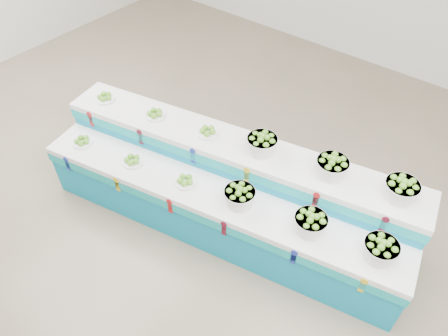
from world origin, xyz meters
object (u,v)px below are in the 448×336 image
(basket_upper_right, at_px, (401,189))
(basket_lower_left, at_px, (240,196))
(plate_upper_mid, at_px, (155,113))
(display_stand, at_px, (224,191))

(basket_upper_right, bearing_deg, basket_lower_left, -148.44)
(basket_lower_left, distance_m, plate_upper_mid, 1.46)
(basket_lower_left, relative_size, basket_upper_right, 1.00)
(display_stand, relative_size, basket_upper_right, 13.00)
(display_stand, distance_m, basket_lower_left, 0.52)
(basket_lower_left, distance_m, basket_upper_right, 1.53)
(basket_lower_left, relative_size, plate_upper_mid, 1.35)
(basket_lower_left, height_order, plate_upper_mid, plate_upper_mid)
(display_stand, height_order, plate_upper_mid, plate_upper_mid)
(display_stand, xyz_separation_m, plate_upper_mid, (-1.06, 0.05, 0.56))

